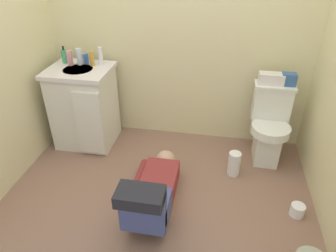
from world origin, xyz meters
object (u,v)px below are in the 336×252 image
bottle_amber (92,59)px  paper_towel_roll (234,164)px  toilet (269,125)px  bottle_pink (70,58)px  bottle_blue (86,59)px  bottle_clear (79,57)px  tissue_box (271,79)px  toiletry_bag (289,79)px  faucet (84,58)px  person_plumber (153,192)px  soap_dispenser (64,56)px  bottle_white (100,56)px  toilet_paper_roll (297,210)px  vanity_cabinet (85,106)px

bottle_amber → paper_towel_roll: bearing=-15.0°
toilet → bottle_pink: bottle_pink is taller
bottle_blue → bottle_clear: bearing=-151.0°
tissue_box → bottle_pink: size_ratio=1.54×
toiletry_bag → faucet: bearing=179.3°
person_plumber → soap_dispenser: soap_dispenser is taller
toilet → bottle_amber: size_ratio=5.31×
bottle_clear → bottle_amber: bottle_clear is taller
bottle_white → toilet_paper_roll: 2.21m
bottle_clear → bottle_blue: bearing=29.0°
faucet → bottle_blue: 0.03m
soap_dispenser → paper_towel_roll: 1.93m
toilet → tissue_box: tissue_box is taller
bottle_clear → paper_towel_roll: 1.78m
toilet → toiletry_bag: bearing=40.8°
vanity_cabinet → soap_dispenser: (-0.19, 0.13, 0.47)m
bottle_amber → bottle_white: bottle_white is taller
faucet → toiletry_bag: faucet is taller
toilet → bottle_white: bottle_white is taller
bottle_blue → bottle_pink: bearing=-155.7°
paper_towel_roll → bottle_pink: bearing=167.6°
faucet → tissue_box: size_ratio=0.45×
faucet → bottle_blue: bottle_blue is taller
bottle_amber → toilet_paper_roll: bearing=-22.7°
soap_dispenser → bottle_clear: 0.17m
tissue_box → soap_dispenser: (-1.97, 0.00, 0.09)m
faucet → bottle_pink: (-0.11, -0.07, 0.02)m
toilet → soap_dispenser: 2.09m
tissue_box → toilet_paper_roll: 1.14m
soap_dispenser → tissue_box: bearing=-0.1°
toilet → bottle_amber: (-1.72, 0.06, 0.52)m
soap_dispenser → paper_towel_roll: (1.72, -0.41, -0.77)m
tissue_box → toiletry_bag: size_ratio=1.77×
paper_towel_roll → bottle_blue: bearing=164.3°
faucet → soap_dispenser: soap_dispenser is taller
vanity_cabinet → bottle_clear: (-0.03, 0.10, 0.48)m
person_plumber → bottle_clear: 1.50m
bottle_pink → toilet_paper_roll: bearing=-20.1°
bottle_pink → toilet_paper_roll: size_ratio=1.30×
bottle_white → toiletry_bag: bearing=-0.7°
bottle_clear → toilet_paper_roll: 2.36m
faucet → soap_dispenser: size_ratio=0.60×
bottle_white → toilet_paper_roll: (1.85, -0.85, -0.86)m
toilet → paper_towel_roll: bearing=-133.2°
toiletry_bag → bottle_white: (-1.76, 0.02, 0.10)m
toilet → bottle_pink: (-1.94, 0.04, 0.52)m
bottle_amber → toilet: bearing=-2.1°
faucet → toilet_paper_roll: 2.35m
bottle_amber → toilet_paper_roll: (1.92, -0.80, -0.84)m
toilet_paper_roll → toiletry_bag: bearing=96.3°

